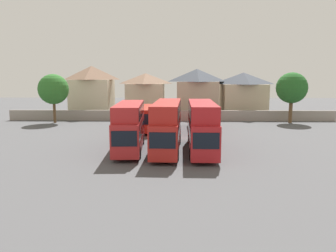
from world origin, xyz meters
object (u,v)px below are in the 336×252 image
at_px(bus_2, 167,123).
at_px(bus_6, 199,116).
at_px(bus_3, 202,124).
at_px(house_terrace_right, 197,92).
at_px(house_terrace_centre, 146,94).
at_px(house_terrace_far_right, 243,94).
at_px(bus_1, 130,124).
at_px(bus_5, 168,117).
at_px(tree_left_of_lot, 53,89).
at_px(house_terrace_left, 92,90).
at_px(bus_4, 143,117).
at_px(tree_behind_wall, 292,88).

relative_size(bus_2, bus_6, 1.06).
xyz_separation_m(bus_3, house_terrace_right, (1.40, 30.66, 1.81)).
bearing_deg(bus_3, house_terrace_centre, -164.00).
relative_size(bus_3, bus_6, 1.02).
bearing_deg(house_terrace_far_right, bus_2, -114.12).
relative_size(bus_1, bus_5, 1.00).
relative_size(bus_3, tree_left_of_lot, 1.47).
distance_m(bus_1, house_terrace_far_right, 35.39).
height_order(bus_2, bus_3, bus_2).
bearing_deg(house_terrace_left, house_terrace_far_right, -0.42).
distance_m(bus_4, tree_behind_wall, 25.16).
height_order(house_terrace_centre, tree_behind_wall, tree_behind_wall).
distance_m(house_terrace_left, house_terrace_right, 20.32).
xyz_separation_m(bus_3, bus_6, (0.76, 13.76, -0.82)).
relative_size(bus_6, tree_left_of_lot, 1.43).
bearing_deg(bus_1, bus_2, 85.06).
height_order(bus_3, bus_4, bus_3).
height_order(house_terrace_centre, house_terrace_far_right, house_terrace_far_right).
distance_m(bus_1, house_terrace_centre, 31.32).
height_order(bus_1, tree_behind_wall, tree_behind_wall).
relative_size(bus_1, house_terrace_centre, 1.33).
distance_m(bus_5, house_terrace_right, 18.28).
bearing_deg(house_terrace_far_right, bus_3, -108.35).
relative_size(bus_2, house_terrace_right, 1.35).
bearing_deg(bus_5, house_terrace_left, -140.36).
bearing_deg(house_terrace_right, bus_1, -106.02).
relative_size(bus_4, bus_5, 0.96).
height_order(bus_2, bus_5, bus_2).
bearing_deg(bus_5, bus_1, -16.44).
distance_m(bus_5, house_terrace_centre, 19.14).
bearing_deg(tree_left_of_lot, tree_behind_wall, 1.48).
xyz_separation_m(bus_5, tree_behind_wall, (19.88, 8.28, 3.78)).
bearing_deg(bus_1, house_terrace_right, 160.92).
distance_m(bus_2, bus_5, 13.04).
bearing_deg(bus_4, bus_5, 85.85).
bearing_deg(tree_behind_wall, bus_3, -126.95).
bearing_deg(tree_behind_wall, house_terrace_left, 164.54).
height_order(bus_3, house_terrace_far_right, house_terrace_far_right).
distance_m(bus_2, bus_4, 13.57).
distance_m(bus_6, tree_left_of_lot, 24.49).
relative_size(house_terrace_left, house_terrace_centre, 1.17).
height_order(bus_2, bus_6, bus_2).
relative_size(bus_2, bus_4, 1.16).
distance_m(bus_5, house_terrace_far_right, 22.73).
bearing_deg(house_terrace_left, bus_2, -63.54).
bearing_deg(tree_left_of_lot, house_terrace_far_right, 17.76).
bearing_deg(tree_left_of_lot, house_terrace_right, 22.87).
distance_m(bus_6, house_terrace_centre, 20.29).
relative_size(house_terrace_left, tree_behind_wall, 1.17).
bearing_deg(house_terrace_left, house_terrace_centre, 2.05).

